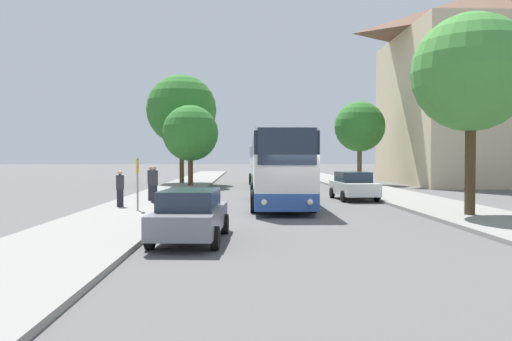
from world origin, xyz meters
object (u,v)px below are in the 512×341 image
at_px(tree_left_far, 190,133).
at_px(bus_front, 279,167).
at_px(pedestrian_waiting_near, 151,183).
at_px(tree_right_mid, 360,127).
at_px(bus_middle, 268,164).
at_px(bus_stop_sign, 138,178).
at_px(pedestrian_waiting_far, 120,189).
at_px(parked_car_left_curb, 191,214).
at_px(pedestrian_walking_back, 154,184).
at_px(parked_car_right_near, 353,186).
at_px(tree_left_near, 182,110).
at_px(tree_right_near, 471,73).

bearing_deg(tree_left_far, bus_front, -68.24).
bearing_deg(pedestrian_waiting_near, tree_right_mid, -84.10).
height_order(bus_middle, bus_stop_sign, bus_middle).
bearing_deg(pedestrian_waiting_far, bus_front, -126.93).
xyz_separation_m(bus_front, pedestrian_waiting_far, (-7.39, -1.79, -0.92)).
distance_m(pedestrian_waiting_near, tree_left_far, 13.92).
bearing_deg(parked_car_left_curb, pedestrian_walking_back, 108.68).
height_order(parked_car_right_near, pedestrian_waiting_near, pedestrian_waiting_near).
bearing_deg(parked_car_left_curb, bus_front, 75.62).
relative_size(pedestrian_walking_back, tree_left_near, 0.19).
distance_m(pedestrian_waiting_near, pedestrian_walking_back, 1.39).
xyz_separation_m(bus_middle, tree_right_mid, (8.23, 3.38, 3.23)).
xyz_separation_m(bus_front, bus_stop_sign, (-6.24, -3.47, -0.37)).
height_order(tree_right_near, tree_right_mid, tree_right_near).
height_order(bus_stop_sign, pedestrian_waiting_far, bus_stop_sign).
xyz_separation_m(pedestrian_walking_back, tree_left_near, (-1.07, 19.57, 5.50)).
bearing_deg(bus_front, pedestrian_walking_back, 179.89).
distance_m(pedestrian_waiting_far, tree_right_near, 15.66).
xyz_separation_m(parked_car_left_curb, tree_right_mid, (11.70, 29.28, 4.30)).
height_order(bus_middle, tree_left_far, tree_left_far).
xyz_separation_m(pedestrian_waiting_far, pedestrian_walking_back, (1.22, 1.88, 0.11)).
bearing_deg(tree_right_near, tree_left_near, 119.94).
relative_size(bus_front, pedestrian_walking_back, 5.88).
height_order(bus_middle, parked_car_left_curb, bus_middle).
distance_m(bus_front, parked_car_right_near, 5.60).
xyz_separation_m(pedestrian_waiting_near, pedestrian_walking_back, (0.41, -1.33, 0.02)).
bearing_deg(parked_car_right_near, pedestrian_waiting_near, 6.56).
distance_m(bus_front, bus_stop_sign, 7.15).
xyz_separation_m(pedestrian_waiting_far, tree_right_near, (14.52, -3.49, 4.71)).
bearing_deg(bus_stop_sign, pedestrian_waiting_near, 93.99).
relative_size(parked_car_left_curb, pedestrian_waiting_near, 2.50).
distance_m(pedestrian_waiting_far, tree_right_mid, 26.38).
bearing_deg(tree_left_far, bus_stop_sign, -90.85).
bearing_deg(tree_left_near, bus_stop_sign, -87.53).
height_order(bus_stop_sign, tree_right_mid, tree_right_mid).
height_order(pedestrian_walking_back, tree_left_near, tree_left_near).
xyz_separation_m(parked_car_right_near, tree_right_mid, (4.00, 15.67, 4.26)).
height_order(pedestrian_waiting_far, tree_right_near, tree_right_near).
distance_m(tree_right_near, tree_right_mid, 24.25).
height_order(parked_car_right_near, tree_left_near, tree_left_near).
height_order(parked_car_left_curb, pedestrian_walking_back, pedestrian_walking_back).
bearing_deg(pedestrian_waiting_near, bus_middle, -69.13).
relative_size(bus_stop_sign, pedestrian_walking_back, 1.20).
height_order(pedestrian_waiting_far, tree_right_mid, tree_right_mid).
bearing_deg(pedestrian_waiting_near, tree_right_near, -159.55).
height_order(parked_car_left_curb, parked_car_right_near, parked_car_right_near).
relative_size(tree_left_near, tree_right_mid, 1.33).
height_order(pedestrian_waiting_far, tree_left_far, tree_left_far).
xyz_separation_m(bus_front, pedestrian_walking_back, (-6.17, 0.09, -0.81)).
bearing_deg(tree_left_far, tree_left_near, 105.08).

